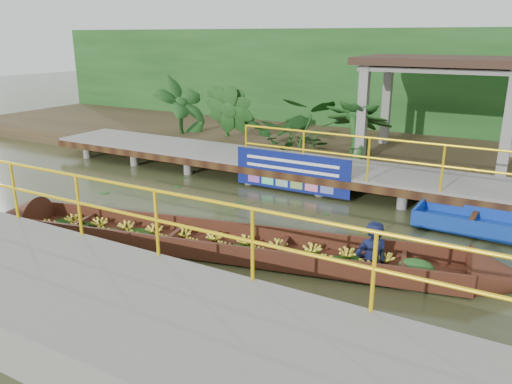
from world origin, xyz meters
The scene contains 9 objects.
ground centered at (0.00, 0.00, 0.00)m, with size 80.00×80.00×0.00m, color #2F371B.
land_strip centered at (0.00, 7.50, 0.23)m, with size 30.00×8.00×0.45m, color #35281A.
far_dock centered at (0.02, 3.43, 0.48)m, with size 16.00×2.06×1.66m.
near_dock centered at (1.00, -4.20, 0.30)m, with size 18.00×2.40×1.73m.
pavilion centered at (3.00, 6.30, 2.82)m, with size 4.40×3.00×3.00m.
foliage_backdrop centered at (0.00, 10.00, 2.00)m, with size 30.00×0.80×4.00m, color #164014.
vendor_boat centered at (1.06, -1.20, 0.21)m, with size 10.16×3.08×2.03m.
blue_banner centered at (0.32, 2.48, 0.56)m, with size 3.05×0.04×0.95m.
tropical_plants centered at (0.84, 5.30, 1.24)m, with size 14.26×1.26×1.58m.
Camera 1 is at (5.36, -8.21, 3.75)m, focal length 35.00 mm.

